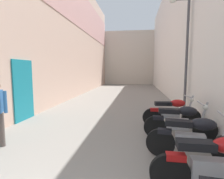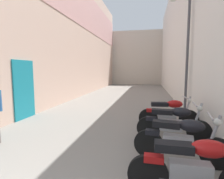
# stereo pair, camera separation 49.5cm
# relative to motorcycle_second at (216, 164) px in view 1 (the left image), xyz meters

# --- Properties ---
(ground_plane) EXTENTS (38.55, 38.55, 0.00)m
(ground_plane) POSITION_rel_motorcycle_second_xyz_m (-2.16, 7.01, -0.50)
(ground_plane) COLOR gray
(building_left) EXTENTS (0.45, 22.55, 8.65)m
(building_left) POSITION_rel_motorcycle_second_xyz_m (-5.45, 8.96, 3.87)
(building_left) COLOR beige
(building_left) RESTS_ON ground
(building_right) EXTENTS (0.45, 22.55, 7.92)m
(building_right) POSITION_rel_motorcycle_second_xyz_m (1.14, 9.00, 3.46)
(building_right) COLOR silver
(building_right) RESTS_ON ground
(building_far_end) EXTENTS (9.19, 2.00, 6.75)m
(building_far_end) POSITION_rel_motorcycle_second_xyz_m (-2.16, 21.28, 2.87)
(building_far_end) COLOR beige
(building_far_end) RESTS_ON ground
(motorcycle_second) EXTENTS (1.85, 0.58, 1.04)m
(motorcycle_second) POSITION_rel_motorcycle_second_xyz_m (0.00, 0.00, 0.00)
(motorcycle_second) COLOR black
(motorcycle_second) RESTS_ON ground
(motorcycle_third) EXTENTS (1.84, 0.58, 1.04)m
(motorcycle_third) POSITION_rel_motorcycle_second_xyz_m (-0.00, 1.03, 0.00)
(motorcycle_third) COLOR black
(motorcycle_third) RESTS_ON ground
(motorcycle_fourth) EXTENTS (1.85, 0.58, 1.04)m
(motorcycle_fourth) POSITION_rel_motorcycle_second_xyz_m (-0.00, 2.14, 0.00)
(motorcycle_fourth) COLOR black
(motorcycle_fourth) RESTS_ON ground
(motorcycle_fifth) EXTENTS (1.85, 0.58, 1.04)m
(motorcycle_fifth) POSITION_rel_motorcycle_second_xyz_m (-0.00, 3.22, 0.00)
(motorcycle_fifth) COLOR black
(motorcycle_fifth) RESTS_ON ground
(street_lamp) EXTENTS (0.79, 0.18, 4.57)m
(street_lamp) POSITION_rel_motorcycle_second_xyz_m (0.70, 4.82, 2.18)
(street_lamp) COLOR #47474C
(street_lamp) RESTS_ON ground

